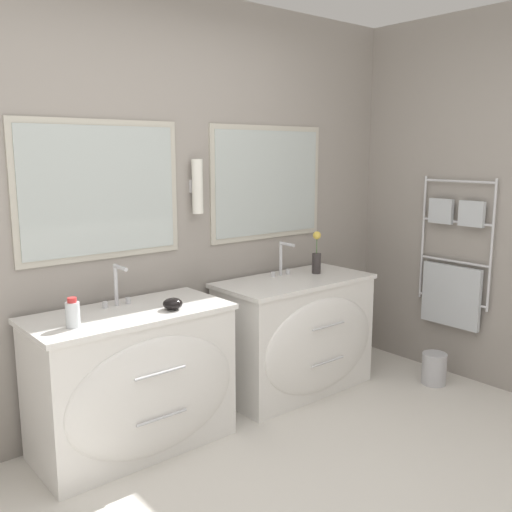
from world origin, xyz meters
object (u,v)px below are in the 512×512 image
Objects in this scene: vanity_left at (135,380)px; amenity_bowl at (173,304)px; vanity_right at (297,334)px; waste_bin at (434,368)px; flower_vase at (317,257)px; toiletry_bottle at (73,314)px.

amenity_bowl is (0.20, -0.09, 0.42)m from vanity_left.
vanity_right is 1.04m from waste_bin.
flower_vase is (1.49, 0.07, 0.51)m from vanity_left.
flower_vase is (1.84, 0.12, 0.05)m from toiletry_bottle.
toiletry_bottle is at bearing 168.32° from waste_bin.
flower_vase is (0.24, 0.07, 0.51)m from vanity_right.
flower_vase is (1.29, 0.16, 0.09)m from amenity_bowl.
amenity_bowl is at bearing -172.98° from flower_vase.
toiletry_bottle is at bearing -176.26° from flower_vase.
amenity_bowl is at bearing -174.93° from vanity_right.
amenity_bowl is 2.06m from waste_bin.
toiletry_bottle reaches higher than waste_bin.
waste_bin is at bearing -13.83° from amenity_bowl.
amenity_bowl is (-1.05, -0.09, 0.42)m from vanity_right.
vanity_right is at bearing 146.23° from waste_bin.
toiletry_bottle is 0.66× the size of waste_bin.
amenity_bowl is 0.36× the size of flower_vase.
vanity_right reaches higher than waste_bin.
vanity_left is at bearing 165.04° from waste_bin.
amenity_bowl reaches higher than vanity_left.
vanity_left is 7.29× the size of toiletry_bottle.
vanity_left is 1.57m from flower_vase.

